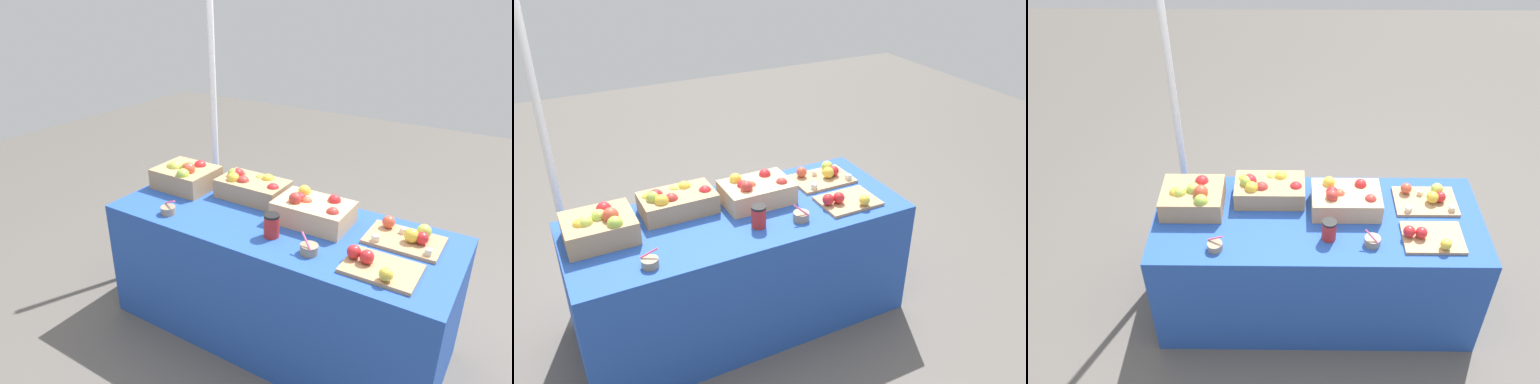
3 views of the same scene
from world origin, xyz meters
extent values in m
plane|color=#56514C|center=(0.00, 0.00, 0.00)|extent=(10.00, 10.00, 0.00)
cube|color=#234CAD|center=(0.00, 0.00, 0.37)|extent=(1.90, 0.76, 0.74)
cube|color=tan|center=(-0.73, 0.09, 0.80)|extent=(0.36, 0.30, 0.13)
sphere|color=gold|center=(-0.82, 0.07, 0.85)|extent=(0.08, 0.08, 0.08)
sphere|color=#B2C64C|center=(-0.80, 0.07, 0.86)|extent=(0.08, 0.08, 0.08)
sphere|color=#99B742|center=(-0.66, -0.01, 0.87)|extent=(0.08, 0.08, 0.08)
sphere|color=#D14C33|center=(-0.67, 0.05, 0.89)|extent=(0.08, 0.08, 0.08)
sphere|color=#B2C64C|center=(-0.72, 0.09, 0.87)|extent=(0.08, 0.08, 0.08)
sphere|color=red|center=(-0.68, 0.18, 0.86)|extent=(0.08, 0.08, 0.08)
cube|color=tan|center=(-0.28, 0.18, 0.80)|extent=(0.41, 0.25, 0.11)
sphere|color=red|center=(-0.40, 0.18, 0.86)|extent=(0.08, 0.08, 0.08)
sphere|color=#B2332D|center=(-0.33, 0.14, 0.85)|extent=(0.08, 0.08, 0.08)
sphere|color=#B2C64C|center=(-0.27, 0.25, 0.83)|extent=(0.08, 0.08, 0.08)
sphere|color=red|center=(-0.13, 0.15, 0.84)|extent=(0.08, 0.08, 0.08)
sphere|color=#99B742|center=(-0.42, 0.17, 0.86)|extent=(0.08, 0.08, 0.08)
sphere|color=gold|center=(-0.44, 0.22, 0.83)|extent=(0.08, 0.08, 0.08)
sphere|color=gold|center=(-0.39, 0.12, 0.86)|extent=(0.08, 0.08, 0.08)
sphere|color=#D14C33|center=(-0.41, 0.22, 0.85)|extent=(0.08, 0.08, 0.08)
sphere|color=gold|center=(-0.22, 0.24, 0.85)|extent=(0.08, 0.08, 0.08)
sphere|color=red|center=(-0.42, 0.17, 0.82)|extent=(0.08, 0.08, 0.08)
cube|color=tan|center=(0.16, 0.09, 0.80)|extent=(0.40, 0.27, 0.12)
sphere|color=red|center=(0.08, 0.09, 0.86)|extent=(0.07, 0.07, 0.07)
sphere|color=#D14C33|center=(0.12, 0.08, 0.85)|extent=(0.07, 0.07, 0.07)
sphere|color=red|center=(0.25, 0.16, 0.86)|extent=(0.07, 0.07, 0.07)
sphere|color=#B2332D|center=(0.29, 0.03, 0.85)|extent=(0.07, 0.07, 0.07)
sphere|color=#B2332D|center=(0.07, 0.04, 0.88)|extent=(0.07, 0.07, 0.07)
sphere|color=gold|center=(0.06, 0.17, 0.87)|extent=(0.07, 0.07, 0.07)
cube|color=tan|center=(0.63, -0.17, 0.75)|extent=(0.33, 0.25, 0.02)
cube|color=beige|center=(0.57, -0.15, 0.77)|extent=(0.03, 0.03, 0.03)
sphere|color=red|center=(0.49, -0.16, 0.79)|extent=(0.07, 0.07, 0.07)
sphere|color=red|center=(0.56, -0.17, 0.79)|extent=(0.07, 0.07, 0.07)
sphere|color=gold|center=(0.67, -0.26, 0.79)|extent=(0.06, 0.06, 0.06)
cube|color=tan|center=(0.64, 0.14, 0.75)|extent=(0.37, 0.26, 0.02)
sphere|color=#D14C33|center=(0.53, 0.21, 0.79)|extent=(0.07, 0.07, 0.07)
cube|color=beige|center=(0.52, 0.04, 0.77)|extent=(0.04, 0.04, 0.03)
sphere|color=red|center=(0.72, 0.14, 0.79)|extent=(0.06, 0.06, 0.06)
sphere|color=gold|center=(0.67, 0.13, 0.79)|extent=(0.07, 0.07, 0.07)
sphere|color=#B2C64C|center=(0.71, 0.21, 0.79)|extent=(0.07, 0.07, 0.07)
cube|color=beige|center=(0.62, 0.20, 0.77)|extent=(0.04, 0.04, 0.03)
cube|color=beige|center=(0.78, 0.05, 0.77)|extent=(0.03, 0.03, 0.03)
cylinder|color=gray|center=(0.29, -0.21, 0.76)|extent=(0.09, 0.09, 0.05)
cylinder|color=#EA598C|center=(0.28, -0.23, 0.81)|extent=(0.08, 0.06, 0.07)
cylinder|color=gray|center=(-0.57, -0.26, 0.76)|extent=(0.08, 0.08, 0.04)
cylinder|color=#EA598C|center=(-0.56, -0.24, 0.81)|extent=(0.09, 0.03, 0.05)
cylinder|color=red|center=(0.05, -0.17, 0.80)|extent=(0.08, 0.08, 0.11)
cylinder|color=black|center=(0.05, -0.17, 0.86)|extent=(0.08, 0.08, 0.01)
cylinder|color=white|center=(-0.88, 0.59, 1.09)|extent=(0.04, 0.04, 2.18)
camera|label=1|loc=(1.09, -1.94, 1.91)|focal=32.31mm
camera|label=2|loc=(-0.99, -2.36, 2.26)|focal=37.40mm
camera|label=3|loc=(-0.17, -2.41, 2.92)|focal=39.58mm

